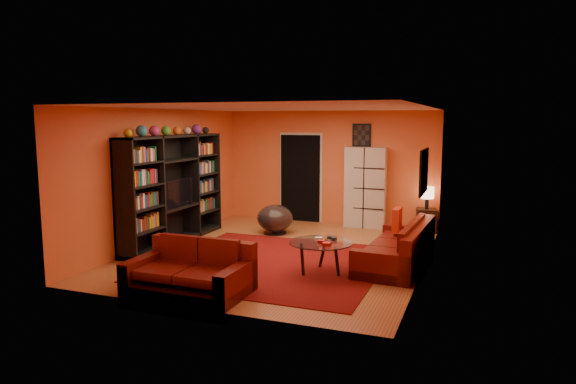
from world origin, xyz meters
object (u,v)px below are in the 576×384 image
at_px(loveseat, 192,272).
at_px(coffee_table, 321,245).
at_px(tv, 174,193).
at_px(table_lamp, 427,193).
at_px(bowl_chair, 275,218).
at_px(storage_cabinet, 365,187).
at_px(sofa, 401,249).
at_px(entertainment_unit, 173,189).
at_px(side_table, 426,220).

distance_m(loveseat, coffee_table, 2.05).
relative_size(tv, coffee_table, 0.96).
bearing_deg(table_lamp, loveseat, -117.25).
height_order(tv, bowl_chair, tv).
bearing_deg(storage_cabinet, bowl_chair, -141.85).
relative_size(sofa, bowl_chair, 3.03).
distance_m(entertainment_unit, coffee_table, 3.49).
xyz_separation_m(storage_cabinet, bowl_chair, (-1.62, -1.39, -0.57)).
height_order(storage_cabinet, bowl_chair, storage_cabinet).
xyz_separation_m(loveseat, table_lamp, (2.66, 5.16, 0.55)).
relative_size(coffee_table, table_lamp, 2.10).
relative_size(entertainment_unit, loveseat, 1.82).
relative_size(coffee_table, storage_cabinet, 0.56).
bearing_deg(bowl_chair, coffee_table, -53.61).
height_order(coffee_table, bowl_chair, bowl_chair).
relative_size(tv, storage_cabinet, 0.53).
distance_m(sofa, loveseat, 3.46).
distance_m(loveseat, side_table, 5.81).
xyz_separation_m(entertainment_unit, side_table, (4.53, 2.75, -0.80)).
height_order(sofa, storage_cabinet, storage_cabinet).
relative_size(sofa, coffee_table, 2.31).
xyz_separation_m(entertainment_unit, tv, (0.05, -0.06, -0.06)).
bearing_deg(storage_cabinet, entertainment_unit, -141.09).
bearing_deg(sofa, loveseat, -134.03).
relative_size(tv, side_table, 1.90).
bearing_deg(tv, entertainment_unit, 40.98).
bearing_deg(tv, storage_cabinet, -47.57).
xyz_separation_m(entertainment_unit, storage_cabinet, (3.18, 2.80, -0.15)).
bearing_deg(loveseat, entertainment_unit, 37.96).
height_order(storage_cabinet, table_lamp, storage_cabinet).
relative_size(tv, table_lamp, 2.00).
bearing_deg(loveseat, sofa, -47.15).
xyz_separation_m(sofa, coffee_table, (-1.11, -0.89, 0.17)).
xyz_separation_m(tv, storage_cabinet, (3.13, 2.86, -0.10)).
distance_m(sofa, coffee_table, 1.44).
distance_m(entertainment_unit, tv, 0.09).
xyz_separation_m(sofa, side_table, (0.11, 2.82, -0.03)).
xyz_separation_m(sofa, loveseat, (-2.55, -2.34, -0.00)).
height_order(sofa, loveseat, same).
bearing_deg(loveseat, tv, 37.88).
height_order(entertainment_unit, coffee_table, entertainment_unit).
bearing_deg(storage_cabinet, table_lamp, -4.61).
xyz_separation_m(sofa, storage_cabinet, (-1.24, 2.87, 0.61)).
xyz_separation_m(entertainment_unit, loveseat, (1.87, -2.41, -0.77)).
xyz_separation_m(tv, loveseat, (1.82, -2.35, -0.71)).
bearing_deg(bowl_chair, tv, -135.75).
bearing_deg(coffee_table, table_lamp, 71.71).
height_order(tv, loveseat, tv).
distance_m(coffee_table, storage_cabinet, 3.79).
bearing_deg(coffee_table, bowl_chair, 126.39).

